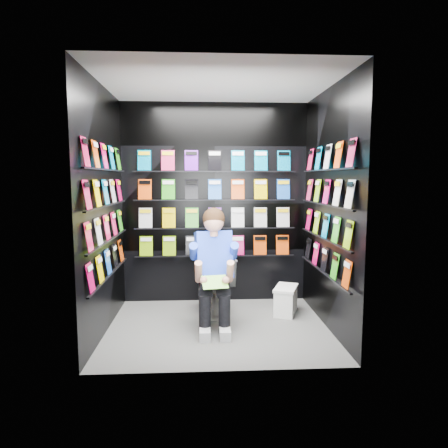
{
  "coord_description": "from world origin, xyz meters",
  "views": [
    {
      "loc": [
        -0.17,
        -4.22,
        1.64
      ],
      "look_at": [
        0.07,
        0.15,
        1.13
      ],
      "focal_mm": 32.0,
      "sensor_mm": 36.0,
      "label": 1
    }
  ],
  "objects": [
    {
      "name": "longbox_lid",
      "position": [
        0.84,
        0.41,
        0.32
      ],
      "size": [
        0.38,
        0.48,
        0.03
      ],
      "primitive_type": "cube",
      "rotation": [
        0.0,
        0.0,
        -0.37
      ],
      "color": "white",
      "rests_on": "longbox"
    },
    {
      "name": "wall_back",
      "position": [
        0.0,
        1.0,
        1.3
      ],
      "size": [
        2.4,
        0.04,
        2.6
      ],
      "primitive_type": "cube",
      "color": "black",
      "rests_on": "floor"
    },
    {
      "name": "longbox",
      "position": [
        0.84,
        0.41,
        0.15
      ],
      "size": [
        0.35,
        0.46,
        0.3
      ],
      "primitive_type": "cube",
      "rotation": [
        0.0,
        0.0,
        -0.37
      ],
      "color": "white",
      "rests_on": "floor"
    },
    {
      "name": "comics_back",
      "position": [
        0.0,
        0.97,
        1.31
      ],
      "size": [
        2.1,
        0.06,
        1.37
      ],
      "primitive_type": null,
      "color": "#DD1752",
      "rests_on": "wall_back"
    },
    {
      "name": "wall_left",
      "position": [
        -1.2,
        0.0,
        1.3
      ],
      "size": [
        0.04,
        2.0,
        2.6
      ],
      "primitive_type": "cube",
      "color": "black",
      "rests_on": "floor"
    },
    {
      "name": "ceiling",
      "position": [
        0.0,
        0.0,
        2.6
      ],
      "size": [
        2.4,
        2.4,
        0.0
      ],
      "primitive_type": "plane",
      "color": "white",
      "rests_on": "floor"
    },
    {
      "name": "comics_right",
      "position": [
        1.17,
        0.0,
        1.31
      ],
      "size": [
        0.06,
        1.7,
        1.37
      ],
      "primitive_type": null,
      "color": "#DD1752",
      "rests_on": "wall_right"
    },
    {
      "name": "wall_front",
      "position": [
        0.0,
        -1.0,
        1.3
      ],
      "size": [
        2.4,
        0.04,
        2.6
      ],
      "primitive_type": "cube",
      "color": "black",
      "rests_on": "floor"
    },
    {
      "name": "floor",
      "position": [
        0.0,
        0.0,
        0.0
      ],
      "size": [
        2.4,
        2.4,
        0.0
      ],
      "primitive_type": "plane",
      "color": "#61615F",
      "rests_on": "ground"
    },
    {
      "name": "comics_left",
      "position": [
        -1.17,
        0.0,
        1.31
      ],
      "size": [
        0.06,
        1.7,
        1.37
      ],
      "primitive_type": null,
      "color": "#DD1752",
      "rests_on": "wall_left"
    },
    {
      "name": "held_comic",
      "position": [
        -0.04,
        -0.26,
        0.58
      ],
      "size": [
        0.28,
        0.19,
        0.11
      ],
      "primitive_type": "cube",
      "rotation": [
        -0.96,
        0.0,
        0.17
      ],
      "color": "green",
      "rests_on": "reader"
    },
    {
      "name": "reader",
      "position": [
        -0.04,
        0.09,
        0.78
      ],
      "size": [
        0.66,
        0.86,
        1.43
      ],
      "primitive_type": null,
      "rotation": [
        0.0,
        0.0,
        0.17
      ],
      "color": "blue",
      "rests_on": "toilet"
    },
    {
      "name": "wall_right",
      "position": [
        1.2,
        0.0,
        1.3
      ],
      "size": [
        0.04,
        2.0,
        2.6
      ],
      "primitive_type": "cube",
      "color": "black",
      "rests_on": "floor"
    },
    {
      "name": "toilet",
      "position": [
        -0.04,
        0.47,
        0.37
      ],
      "size": [
        0.54,
        0.81,
        0.73
      ],
      "primitive_type": "imported",
      "rotation": [
        0.0,
        0.0,
        3.31
      ],
      "color": "white",
      "rests_on": "floor"
    }
  ]
}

